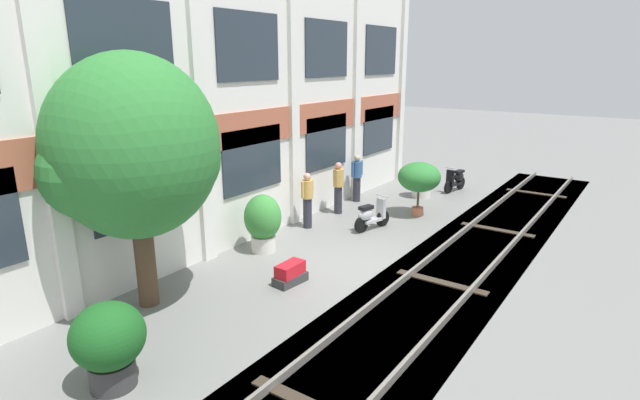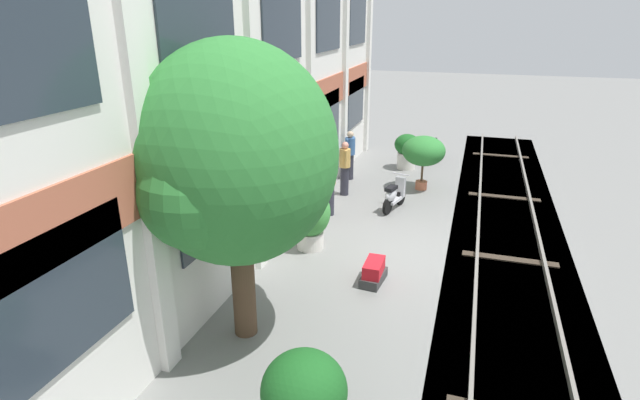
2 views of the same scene
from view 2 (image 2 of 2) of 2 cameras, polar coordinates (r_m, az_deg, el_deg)
The scene contains 14 objects.
ground_plane at distance 12.18m, azimuth 9.76°, elevation -5.61°, with size 80.00×80.00×0.00m, color slate.
apartment_facade at distance 11.86m, azimuth -5.34°, elevation 14.99°, with size 18.12×0.64×8.40m.
rail_tracks at distance 12.21m, azimuth 20.78°, elevation -7.35°, with size 25.76×2.80×0.43m.
broadleaf_tree at distance 7.89m, azimuth -9.59°, elevation 4.49°, with size 3.38×3.22×5.01m.
potted_plant_square_trough at distance 10.59m, azimuth 6.15°, elevation -8.21°, with size 0.83×0.47×0.48m.
potted_plant_fluted_column at distance 6.76m, azimuth -1.83°, elevation -21.53°, with size 1.10×1.10×1.38m.
potted_plant_ribbed_drum at distance 11.76m, azimuth -1.14°, elevation -1.82°, with size 0.97×0.97×1.52m.
potted_plant_low_pan at distance 16.06m, azimuth 11.76°, elevation 5.43°, with size 1.35×1.35×1.74m.
potted_plant_stone_basin at distance 18.35m, azimuth 9.90°, elevation 5.74°, with size 0.91×0.91×1.27m.
scooter_near_curb at distance 14.37m, azimuth 8.42°, elevation 0.49°, with size 1.36×0.62×0.98m.
scooter_second_parked at distance 19.85m, azimuth 12.55°, elevation 5.81°, with size 1.37×0.54×0.98m.
resident_by_doorway at distance 15.33m, azimuth 2.84°, elevation 3.83°, with size 0.49×0.34×1.69m.
resident_watching_tracks at distance 16.87m, azimuth 3.44°, elevation 5.30°, with size 0.52×0.34×1.65m.
resident_near_plants at distance 13.74m, azimuth 1.11°, elevation 1.80°, with size 0.53×0.34×1.67m.
Camera 2 is at (-10.89, -1.29, 5.29)m, focal length 28.00 mm.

